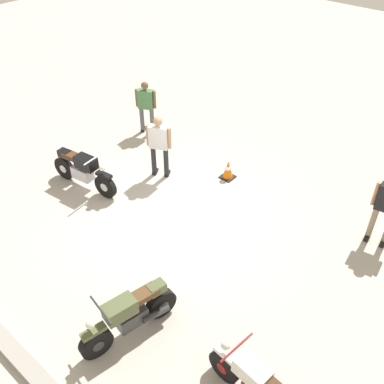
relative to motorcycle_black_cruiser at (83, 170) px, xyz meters
The scene contains 6 objects.
ground_plane 2.57m from the motorcycle_black_cruiser, 163.16° to the right, with size 40.00×40.00×0.00m, color #B7B2A8.
motorcycle_black_cruiser is the anchor object (origin of this frame).
motorcycle_olive_vintage 4.71m from the motorcycle_black_cruiser, 151.83° to the left, with size 0.80×1.94×1.07m.
person_in_green_shirt 3.19m from the motorcycle_black_cruiser, 75.31° to the right, with size 0.61×0.47×1.66m.
person_in_white_shirt 2.06m from the motorcycle_black_cruiser, 123.95° to the right, with size 0.64×0.47×1.76m.
traffic_cone 3.77m from the motorcycle_black_cruiser, 132.87° to the right, with size 0.36×0.36×0.53m.
Camera 1 is at (-5.65, 5.79, 6.93)m, focal length 40.85 mm.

